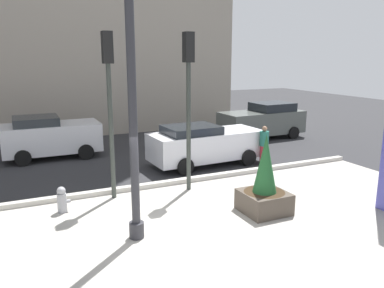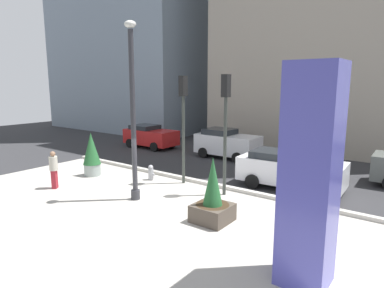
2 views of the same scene
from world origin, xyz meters
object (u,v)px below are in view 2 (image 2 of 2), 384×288
(car_curb_west, at_px, (227,143))
(pedestrian_by_curb, at_px, (54,168))
(art_pillar_blue, at_px, (310,178))
(car_curb_east, at_px, (150,136))
(lamp_post, at_px, (133,116))
(pedestrian_crossing, at_px, (334,183))
(fire_hydrant, at_px, (151,173))
(traffic_light_corner, at_px, (226,116))
(traffic_light_far_side, at_px, (183,112))
(potted_plant_near_left, at_px, (213,199))
(car_passing_lane, at_px, (289,170))
(potted_plant_mid_plaza, at_px, (92,154))

(car_curb_west, height_order, pedestrian_by_curb, car_curb_west)
(art_pillar_blue, relative_size, car_curb_east, 1.29)
(lamp_post, distance_m, pedestrian_crossing, 8.11)
(fire_hydrant, height_order, traffic_light_corner, traffic_light_corner)
(fire_hydrant, bearing_deg, lamp_post, -59.37)
(traffic_light_far_side, distance_m, car_curb_east, 9.62)
(potted_plant_near_left, xyz_separation_m, traffic_light_far_side, (-3.51, 2.90, 2.54))
(traffic_light_corner, xyz_separation_m, car_curb_east, (-9.84, 5.86, -2.49))
(pedestrian_by_curb, bearing_deg, fire_hydrant, 54.53)
(car_curb_east, xyz_separation_m, pedestrian_crossing, (13.80, -4.39, 0.03))
(art_pillar_blue, xyz_separation_m, traffic_light_far_side, (-7.16, 4.56, 0.78))
(art_pillar_blue, bearing_deg, pedestrian_by_curb, 177.53)
(potted_plant_near_left, bearing_deg, fire_hydrant, 155.14)
(art_pillar_blue, bearing_deg, traffic_light_corner, 138.19)
(fire_hydrant, xyz_separation_m, traffic_light_corner, (3.98, 0.25, 2.96))
(traffic_light_far_side, xyz_separation_m, car_curb_east, (-7.44, 5.57, -2.49))
(art_pillar_blue, xyz_separation_m, car_curb_west, (-8.39, 10.53, -1.63))
(traffic_light_corner, bearing_deg, car_passing_lane, 53.40)
(fire_hydrant, distance_m, pedestrian_by_curb, 4.37)
(lamp_post, relative_size, traffic_light_corner, 1.39)
(art_pillar_blue, height_order, car_curb_west, art_pillar_blue)
(car_curb_east, height_order, pedestrian_by_curb, pedestrian_by_curb)
(art_pillar_blue, xyz_separation_m, pedestrian_by_curb, (-11.27, 0.49, -1.61))
(potted_plant_near_left, xyz_separation_m, fire_hydrant, (-5.10, 2.36, -0.42))
(fire_hydrant, relative_size, car_curb_east, 0.19)
(traffic_light_far_side, distance_m, traffic_light_corner, 2.41)
(art_pillar_blue, relative_size, potted_plant_mid_plaza, 2.32)
(traffic_light_far_side, bearing_deg, car_curb_west, 101.57)
(potted_plant_mid_plaza, relative_size, potted_plant_near_left, 0.99)
(potted_plant_near_left, relative_size, traffic_light_corner, 0.45)
(traffic_light_corner, relative_size, car_curb_west, 1.26)
(traffic_light_corner, xyz_separation_m, pedestrian_crossing, (3.96, 1.47, -2.47))
(car_curb_west, bearing_deg, lamp_post, -83.28)
(fire_hydrant, bearing_deg, pedestrian_by_curb, -125.47)
(potted_plant_near_left, height_order, fire_hydrant, potted_plant_near_left)
(car_curb_west, distance_m, pedestrian_crossing, 8.97)
(lamp_post, xyz_separation_m, car_curb_east, (-7.27, 8.50, -2.53))
(pedestrian_by_curb, bearing_deg, lamp_post, 16.20)
(car_curb_east, xyz_separation_m, car_passing_lane, (11.67, -3.39, 0.01))
(potted_plant_near_left, bearing_deg, car_curb_east, 142.28)
(potted_plant_near_left, distance_m, traffic_light_corner, 3.81)
(traffic_light_corner, height_order, car_passing_lane, traffic_light_corner)
(lamp_post, xyz_separation_m, pedestrian_crossing, (6.53, 4.11, -2.50))
(car_passing_lane, bearing_deg, art_pillar_blue, -66.48)
(pedestrian_by_curb, bearing_deg, car_curb_west, 73.99)
(art_pillar_blue, xyz_separation_m, pedestrian_crossing, (-0.81, 5.73, -1.68))
(potted_plant_mid_plaza, height_order, traffic_light_far_side, traffic_light_far_side)
(lamp_post, height_order, fire_hydrant, lamp_post)
(traffic_light_corner, bearing_deg, lamp_post, -134.23)
(potted_plant_near_left, xyz_separation_m, car_curb_west, (-4.73, 8.87, 0.13))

